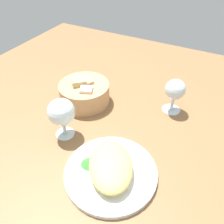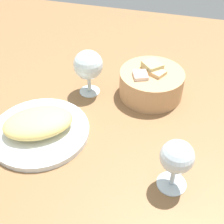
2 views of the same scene
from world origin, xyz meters
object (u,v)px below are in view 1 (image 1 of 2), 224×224
at_px(plate, 111,173).
at_px(bread_basket, 84,93).
at_px(wine_glass_far, 61,113).
at_px(wine_glass_near, 175,91).

height_order(plate, bread_basket, bread_basket).
xyz_separation_m(plate, bread_basket, (0.23, 0.22, 0.03)).
xyz_separation_m(bread_basket, wine_glass_far, (-0.17, -0.03, 0.05)).
height_order(wine_glass_near, wine_glass_far, wine_glass_far).
bearing_deg(wine_glass_far, wine_glass_near, -43.90).
distance_m(bread_basket, wine_glass_far, 0.18).
height_order(plate, wine_glass_far, wine_glass_far).
distance_m(plate, bread_basket, 0.32).
bearing_deg(bread_basket, plate, -135.42).
bearing_deg(wine_glass_near, bread_basket, 108.45).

